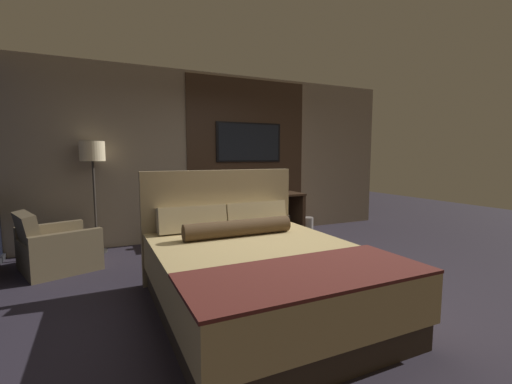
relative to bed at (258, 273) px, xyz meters
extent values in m
plane|color=#28232D|center=(0.48, 0.33, -0.34)|extent=(16.00, 16.00, 0.00)
cube|color=gray|center=(0.48, 2.93, 1.06)|extent=(7.20, 0.06, 2.80)
cube|color=#3D2B1E|center=(1.19, 2.88, 1.06)|extent=(2.23, 0.03, 2.70)
cube|color=#33281E|center=(0.00, -0.11, -0.23)|extent=(1.71, 2.11, 0.22)
cube|color=tan|center=(0.00, -0.11, 0.06)|extent=(1.76, 2.17, 0.37)
cube|color=#56231E|center=(0.00, -0.81, 0.26)|extent=(1.78, 0.76, 0.02)
cube|color=#998460|center=(0.00, 1.02, 0.28)|extent=(1.80, 0.08, 1.25)
cube|color=#C6B284|center=(-0.38, 0.88, 0.39)|extent=(0.74, 0.23, 0.31)
cube|color=#C6B284|center=(0.38, 0.88, 0.39)|extent=(0.74, 0.23, 0.31)
cylinder|color=#4C3823|center=(0.00, 0.46, 0.33)|extent=(1.15, 0.17, 0.17)
cube|color=#422D1E|center=(1.19, 2.57, 0.39)|extent=(1.73, 0.57, 0.03)
cube|color=#422D1E|center=(0.35, 2.57, 0.01)|extent=(0.06, 0.51, 0.71)
cube|color=#422D1E|center=(2.02, 2.57, 0.01)|extent=(0.06, 0.51, 0.71)
cube|color=#422D1E|center=(1.19, 2.84, 0.08)|extent=(1.61, 0.02, 0.36)
cube|color=black|center=(1.19, 2.85, 1.30)|extent=(1.23, 0.04, 0.69)
cube|color=black|center=(1.19, 2.83, 1.30)|extent=(1.15, 0.01, 0.64)
cube|color=#28231E|center=(1.20, 1.99, 0.12)|extent=(0.50, 0.48, 0.05)
cube|color=#28231E|center=(1.22, 2.17, 0.36)|extent=(0.42, 0.16, 0.42)
cylinder|color=black|center=(1.00, 1.84, -0.12)|extent=(0.04, 0.04, 0.44)
cylinder|color=black|center=(1.35, 1.79, -0.12)|extent=(0.04, 0.04, 0.44)
cylinder|color=black|center=(1.04, 2.18, -0.12)|extent=(0.04, 0.04, 0.44)
cylinder|color=black|center=(1.39, 2.13, -0.12)|extent=(0.04, 0.04, 0.44)
cube|color=brown|center=(-1.76, 2.09, -0.15)|extent=(0.95, 0.85, 0.38)
cube|color=brown|center=(-2.07, 1.98, 0.22)|extent=(0.39, 0.66, 0.38)
cube|color=brown|center=(-1.65, 1.74, -0.08)|extent=(0.78, 0.35, 0.52)
cube|color=brown|center=(-1.88, 2.43, -0.08)|extent=(0.78, 0.35, 0.52)
cylinder|color=#282623|center=(-1.34, 2.67, -0.33)|extent=(0.28, 0.28, 0.03)
cylinder|color=#332D28|center=(-1.34, 2.67, 0.35)|extent=(0.03, 0.03, 1.38)
cylinder|color=beige|center=(-1.34, 2.67, 1.14)|extent=(0.34, 0.34, 0.28)
cone|color=#333338|center=(1.68, 2.63, 0.61)|extent=(0.13, 0.13, 0.40)
cylinder|color=#846647|center=(0.49, 2.64, 0.48)|extent=(0.11, 0.11, 0.15)
cube|color=maroon|center=(0.98, 2.57, 0.42)|extent=(0.24, 0.19, 0.03)
cylinder|color=gray|center=(2.20, 2.48, -0.20)|extent=(0.22, 0.22, 0.28)
camera|label=1|loc=(-1.31, -2.74, 1.08)|focal=24.00mm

